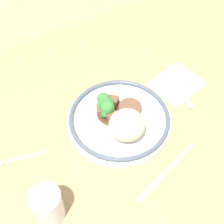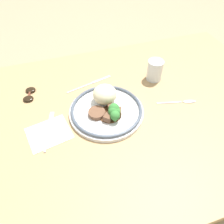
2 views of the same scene
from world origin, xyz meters
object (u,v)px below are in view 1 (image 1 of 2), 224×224
fork (181,90)px  knife (165,173)px  plate (120,118)px  spoon (2,163)px  juice_glass (48,206)px

fork → knife: bearing=-31.3°
plate → spoon: plate is taller
fork → knife: size_ratio=0.84×
fork → knife: 0.29m
fork → spoon: 0.54m
knife → juice_glass: bearing=-25.2°
knife → spoon: size_ratio=1.31×
plate → fork: (-0.22, -0.01, -0.02)m
plate → spoon: size_ratio=1.77×
spoon → knife: bearing=158.8°
spoon → juice_glass: bearing=120.4°
juice_glass → plate: bearing=-153.3°
plate → fork: 0.23m
plate → juice_glass: juice_glass is taller
plate → juice_glass: size_ratio=3.10×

